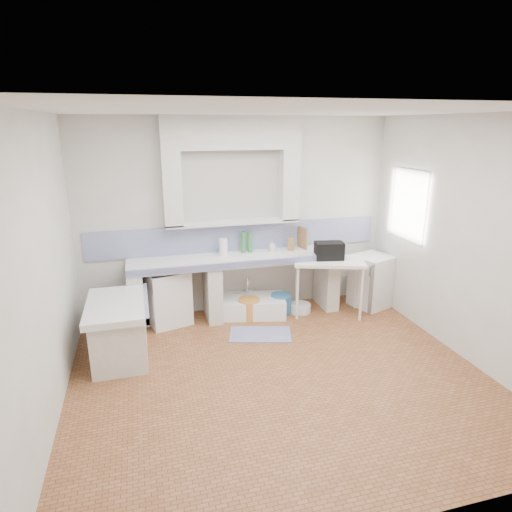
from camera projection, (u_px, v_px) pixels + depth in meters
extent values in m
plane|color=brown|center=(279.00, 376.00, 4.85)|extent=(4.50, 4.50, 0.00)
plane|color=silver|center=(284.00, 111.00, 4.04)|extent=(4.50, 4.50, 0.00)
plane|color=silver|center=(238.00, 217.00, 6.30)|extent=(4.50, 0.00, 4.50)
plane|color=silver|center=(387.00, 348.00, 2.60)|extent=(4.50, 0.00, 4.50)
plane|color=silver|center=(42.00, 274.00, 3.89)|extent=(0.00, 4.50, 4.50)
plane|color=silver|center=(468.00, 241.00, 5.01)|extent=(0.00, 4.50, 4.50)
cube|color=silver|center=(232.00, 133.00, 5.82)|extent=(1.90, 0.25, 0.45)
cube|color=#331D10|center=(419.00, 205.00, 6.10)|extent=(0.35, 0.86, 1.06)
cube|color=white|center=(413.00, 178.00, 5.96)|extent=(0.01, 0.84, 0.24)
cube|color=white|center=(236.00, 259.00, 6.15)|extent=(3.00, 0.60, 0.08)
cube|color=navy|center=(241.00, 265.00, 5.89)|extent=(3.00, 0.04, 0.10)
cube|color=silver|center=(136.00, 298.00, 5.93)|extent=(0.20, 0.55, 0.82)
cube|color=silver|center=(213.00, 291.00, 6.19)|extent=(0.20, 0.55, 0.82)
cube|color=silver|center=(326.00, 280.00, 6.63)|extent=(0.20, 0.55, 0.82)
cube|color=white|center=(117.00, 306.00, 5.07)|extent=(0.70, 1.10, 0.08)
cube|color=silver|center=(120.00, 333.00, 5.17)|extent=(0.60, 1.00, 0.62)
cube|color=navy|center=(146.00, 303.00, 5.15)|extent=(0.04, 1.10, 0.10)
cube|color=navy|center=(238.00, 237.00, 6.37)|extent=(4.27, 0.03, 0.40)
cube|color=white|center=(167.00, 297.00, 6.06)|extent=(0.66, 0.65, 0.77)
cube|color=white|center=(251.00, 307.00, 6.39)|extent=(1.08, 0.73, 0.24)
cube|color=white|center=(328.00, 287.00, 6.34)|extent=(1.12, 0.84, 0.04)
cube|color=white|center=(371.00, 281.00, 6.64)|extent=(0.66, 0.66, 0.79)
cylinder|color=#CB4B23|center=(234.00, 307.00, 6.34)|extent=(0.37, 0.37, 0.26)
cylinder|color=orange|center=(249.00, 308.00, 6.26)|extent=(0.37, 0.37, 0.29)
cylinder|color=teal|center=(281.00, 304.00, 6.44)|extent=(0.36, 0.36, 0.28)
cylinder|color=white|center=(300.00, 308.00, 6.49)|extent=(0.32, 0.32, 0.12)
cylinder|color=silver|center=(237.00, 302.00, 6.49)|extent=(0.09, 0.09, 0.28)
cylinder|color=silver|center=(250.00, 300.00, 6.55)|extent=(0.09, 0.09, 0.31)
cube|color=black|center=(329.00, 251.00, 6.22)|extent=(0.43, 0.30, 0.25)
cylinder|color=#307637|center=(243.00, 242.00, 6.27)|extent=(0.08, 0.08, 0.31)
cylinder|color=#307637|center=(250.00, 242.00, 6.29)|extent=(0.07, 0.07, 0.30)
cube|color=olive|center=(291.00, 244.00, 6.40)|extent=(0.12, 0.11, 0.19)
cube|color=olive|center=(302.00, 238.00, 6.49)|extent=(0.07, 0.23, 0.32)
cylinder|color=white|center=(223.00, 247.00, 6.16)|extent=(0.16, 0.16, 0.24)
imported|color=white|center=(272.00, 246.00, 6.33)|extent=(0.08, 0.08, 0.17)
cube|color=navy|center=(260.00, 334.00, 5.79)|extent=(0.90, 0.66, 0.01)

